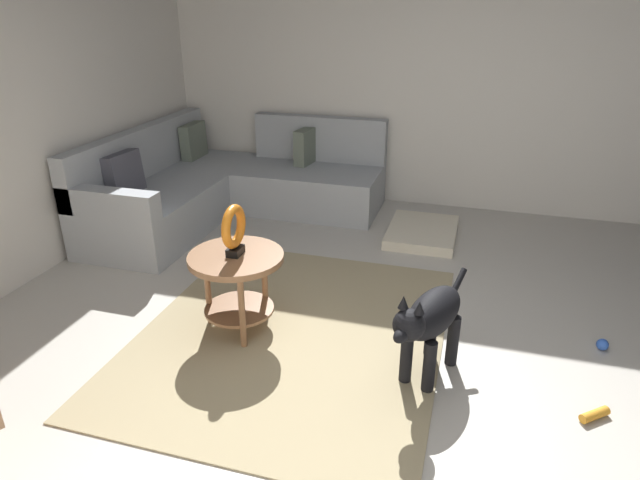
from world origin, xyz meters
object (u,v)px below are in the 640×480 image
object	(u,v)px
dog_toy_ball	(602,345)
dog_toy_rope	(595,415)
torus_sculpture	(234,229)
sectional_couch	(227,187)
dog_bed_mat	(422,232)
side_table	(237,272)
dog	(430,320)

from	to	relation	value
dog_toy_ball	dog_toy_rope	xyz separation A→B (m)	(-0.68, 0.14, -0.01)
torus_sculpture	dog_toy_rope	distance (m)	2.23
sectional_couch	dog_toy_ball	xyz separation A→B (m)	(-1.47, -3.22, -0.26)
torus_sculpture	dog_bed_mat	bearing A→B (deg)	-27.31
sectional_couch	side_table	bearing A→B (deg)	-152.79
sectional_couch	torus_sculpture	size ratio (longest dim) A/B	6.90
sectional_couch	dog_toy_rope	size ratio (longest dim) A/B	13.03
sectional_couch	torus_sculpture	bearing A→B (deg)	-152.79
side_table	dog	size ratio (longest dim) A/B	0.74
sectional_couch	torus_sculpture	xyz separation A→B (m)	(-1.88, -0.97, 0.42)
torus_sculpture	dog	distance (m)	1.28
sectional_couch	dog	bearing A→B (deg)	-132.94
torus_sculpture	dog	xyz separation A→B (m)	(-0.16, -1.22, -0.33)
dog_bed_mat	side_table	bearing A→B (deg)	152.69
sectional_couch	dog_bed_mat	xyz separation A→B (m)	(-0.01, -1.93, -0.25)
sectional_couch	side_table	world-z (taller)	sectional_couch
sectional_couch	dog_bed_mat	bearing A→B (deg)	-90.36
dog_toy_rope	torus_sculpture	bearing A→B (deg)	82.86
dog_bed_mat	dog_toy_ball	size ratio (longest dim) A/B	11.07
dog_bed_mat	dog	size ratio (longest dim) A/B	0.98
side_table	dog	xyz separation A→B (m)	(-0.16, -1.22, -0.04)
dog	dog_toy_rope	size ratio (longest dim) A/B	4.72
dog_toy_rope	dog	bearing A→B (deg)	83.07
dog	dog_toy_ball	world-z (taller)	dog
side_table	dog_toy_rope	world-z (taller)	side_table
torus_sculpture	dog_toy_rope	bearing A→B (deg)	-97.14
dog_bed_mat	dog	bearing A→B (deg)	-172.77
side_table	dog_toy_ball	world-z (taller)	side_table
dog_bed_mat	dog	xyz separation A→B (m)	(-2.03, -0.26, 0.33)
side_table	dog	world-z (taller)	dog
dog_bed_mat	dog	distance (m)	2.07
dog_bed_mat	dog	world-z (taller)	dog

